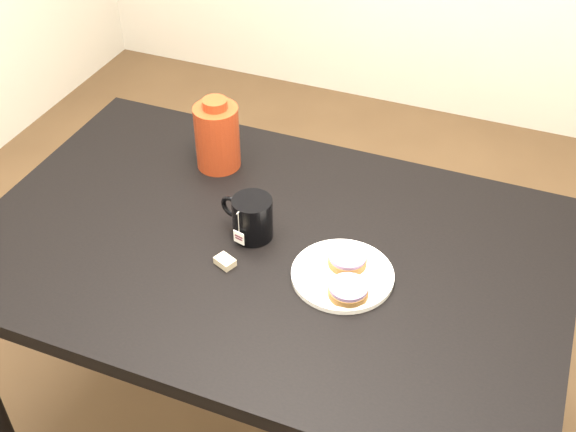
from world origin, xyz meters
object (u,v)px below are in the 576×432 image
(table, at_px, (268,268))
(bagel_back, at_px, (347,259))
(bagel_front, at_px, (348,290))
(mug, at_px, (252,217))
(plate, at_px, (343,274))
(teabag_pouch, at_px, (225,262))
(bagel_package, at_px, (217,136))

(table, distance_m, bagel_back, 0.23)
(bagel_front, bearing_deg, mug, 157.26)
(plate, xyz_separation_m, teabag_pouch, (-0.26, -0.06, 0.00))
(bagel_back, xyz_separation_m, mug, (-0.25, 0.02, 0.03))
(bagel_front, relative_size, mug, 0.82)
(bagel_front, xyz_separation_m, teabag_pouch, (-0.29, -0.00, -0.02))
(bagel_back, height_order, bagel_package, bagel_package)
(teabag_pouch, xyz_separation_m, bagel_package, (-0.19, 0.35, 0.08))
(bagel_front, relative_size, bagel_package, 0.61)
(plate, relative_size, mug, 1.54)
(plate, height_order, mug, mug)
(table, relative_size, bagel_package, 6.98)
(table, height_order, mug, mug)
(table, xyz_separation_m, mug, (-0.04, 0.01, 0.14))
(bagel_front, height_order, mug, mug)
(mug, xyz_separation_m, bagel_package, (-0.20, 0.23, 0.04))
(teabag_pouch, bearing_deg, bagel_back, 19.52)
(bagel_back, bearing_deg, table, 176.82)
(mug, bearing_deg, bagel_front, -9.44)
(bagel_front, bearing_deg, bagel_package, 143.96)
(table, xyz_separation_m, bagel_front, (0.23, -0.10, 0.11))
(plate, relative_size, bagel_back, 2.23)
(bagel_back, bearing_deg, plate, -89.71)
(table, relative_size, bagel_front, 11.43)
(bagel_back, relative_size, bagel_front, 0.84)
(plate, distance_m, mug, 0.26)
(plate, xyz_separation_m, bagel_front, (0.03, -0.06, 0.02))
(table, xyz_separation_m, plate, (0.20, -0.04, 0.09))
(table, bearing_deg, bagel_back, -3.18)
(table, bearing_deg, plate, -12.16)
(bagel_back, bearing_deg, mug, 174.26)
(plate, bearing_deg, bagel_package, 147.12)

